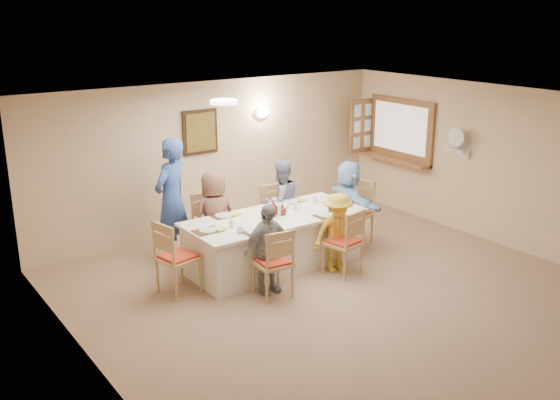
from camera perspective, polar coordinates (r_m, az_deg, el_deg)
ground at (r=8.17m, az=6.98°, el=-9.17°), size 7.00×7.00×0.00m
room_walls at (r=7.63m, az=7.38°, el=1.09°), size 7.00×7.00×7.00m
wall_picture at (r=10.17m, az=-7.31°, el=6.19°), size 0.62×0.05×0.72m
wall_sconce at (r=10.73m, az=-1.61°, el=7.97°), size 0.26×0.09×0.18m
ceiling_light at (r=8.02m, az=-5.13°, el=8.93°), size 0.36×0.36×0.05m
serving_hatch at (r=11.50m, az=11.01°, el=6.26°), size 0.06×1.50×1.15m
hatch_sill at (r=11.52m, az=10.45°, el=3.64°), size 0.30×1.50×0.05m
shutter_door at (r=11.85m, az=7.46°, el=6.74°), size 0.55×0.04×1.00m
fan_shelf at (r=10.60m, az=15.97°, el=4.45°), size 0.22×0.36×0.03m
desk_fan at (r=10.55m, az=15.93°, el=5.23°), size 0.30×0.30×0.28m
dining_table at (r=9.05m, az=-0.48°, el=-3.74°), size 2.63×1.11×0.76m
chair_back_left at (r=9.35m, az=-6.33°, el=-2.45°), size 0.49×0.49×0.98m
chair_back_right at (r=9.97m, az=-0.32°, el=-1.30°), size 0.47×0.47×0.91m
chair_front_left at (r=8.09m, az=-0.67°, el=-5.64°), size 0.50×0.50×0.95m
chair_front_right at (r=8.78m, az=5.76°, el=-3.79°), size 0.54×0.54×0.97m
chair_left_end at (r=8.27m, az=-9.31°, el=-5.10°), size 0.57×0.57×1.01m
chair_right_end at (r=9.93m, az=6.84°, el=-1.18°), size 0.57×0.57×1.01m
diner_back_left at (r=9.19m, az=-5.99°, el=-1.48°), size 0.69×0.46×1.38m
diner_back_right at (r=9.81m, az=0.09°, el=-0.22°), size 0.69×0.55×1.36m
diner_front_left at (r=8.13m, az=-1.17°, el=-4.47°), size 0.72×0.31×1.22m
diner_front_right at (r=8.83m, az=5.26°, el=-2.99°), size 0.91×0.71×1.16m
diner_right_end at (r=9.80m, az=6.31°, el=-0.31°), size 1.42×0.85×1.37m
caregiver at (r=9.32m, az=-9.88°, el=0.09°), size 1.04×1.01×1.83m
placemat_fl at (r=8.28m, az=-2.20°, el=-2.96°), size 0.35×0.26×0.01m
plate_fl at (r=8.27m, az=-2.20°, el=-2.90°), size 0.26×0.26×0.02m
napkin_fl at (r=8.33m, az=-0.97°, el=-2.77°), size 0.14×0.14×0.01m
placemat_fr at (r=8.96m, az=4.21°, el=-1.42°), size 0.33×0.25×0.01m
plate_fr at (r=8.95m, az=4.21°, el=-1.36°), size 0.24×0.24×0.02m
napkin_fr at (r=9.03m, az=5.29°, el=-1.24°), size 0.14×0.14×0.01m
placemat_bl at (r=8.95m, az=-5.18°, el=-1.46°), size 0.34×0.25×0.01m
plate_bl at (r=8.95m, az=-5.18°, el=-1.40°), size 0.25×0.25×0.02m
napkin_bl at (r=9.00m, az=-4.03°, el=-1.29°), size 0.14×0.14×0.01m
placemat_br at (r=9.58m, az=1.00°, el=-0.13°), size 0.34×0.26×0.01m
plate_br at (r=9.58m, az=1.00°, el=-0.07°), size 0.25×0.25×0.02m
napkin_br at (r=9.65m, az=2.03°, el=0.02°), size 0.13×0.13×0.01m
placemat_le at (r=8.37m, az=-6.65°, el=-2.83°), size 0.38×0.28×0.01m
plate_le at (r=8.37m, az=-6.65°, el=-2.77°), size 0.23×0.23×0.01m
napkin_le at (r=8.41m, az=-5.41°, el=-2.64°), size 0.13×0.13×0.01m
placemat_re at (r=9.58m, az=4.99°, el=-0.19°), size 0.33×0.25×0.01m
plate_re at (r=9.58m, az=4.99°, el=-0.14°), size 0.24×0.24×0.01m
napkin_re at (r=9.66m, az=6.00°, el=-0.04°), size 0.14×0.14×0.01m
teacup_a at (r=8.25m, az=-3.69°, el=-2.78°), size 0.13×0.13×0.08m
teacup_b at (r=9.53m, az=-0.52°, el=-0.01°), size 0.09×0.09×0.08m
bowl_a at (r=8.60m, az=-0.81°, el=-2.01°), size 0.28×0.28×0.05m
bowl_b at (r=9.29m, az=0.30°, el=-0.53°), size 0.28×0.28×0.06m
condiment_ketchup at (r=8.86m, az=-0.64°, el=-0.75°), size 0.12×0.12×0.25m
condiment_brown at (r=8.98m, az=-0.62°, el=-0.72°), size 0.09×0.09×0.19m
condiment_malt at (r=8.95m, az=0.21°, el=-0.86°), size 0.17×0.17×0.16m
drinking_glass at (r=8.87m, az=-1.46°, el=-1.21°), size 0.06×0.06×0.10m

